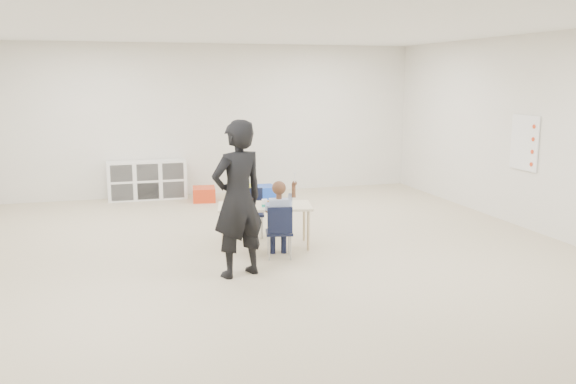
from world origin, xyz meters
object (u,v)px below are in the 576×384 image
object	(u,v)px
table	(265,225)
cubby_shelf	(147,180)
child	(279,216)
adult	(238,199)
chair_near	(279,231)

from	to	relation	value
table	cubby_shelf	size ratio (longest dim) A/B	0.93
child	cubby_shelf	size ratio (longest dim) A/B	0.75
table	adult	size ratio (longest dim) A/B	0.75
child	adult	size ratio (longest dim) A/B	0.60
table	cubby_shelf	xyz separation A→B (m)	(-1.28, 3.68, 0.07)
table	adult	world-z (taller)	adult
cubby_shelf	adult	distance (m)	4.84
cubby_shelf	adult	size ratio (longest dim) A/B	0.80
child	cubby_shelf	distance (m)	4.42
chair_near	cubby_shelf	distance (m)	4.42
chair_near	child	xyz separation A→B (m)	(-0.00, 0.00, 0.19)
table	adult	distance (m)	1.36
chair_near	child	world-z (taller)	child
adult	chair_near	bearing A→B (deg)	-159.84
table	child	xyz separation A→B (m)	(0.04, -0.54, 0.24)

